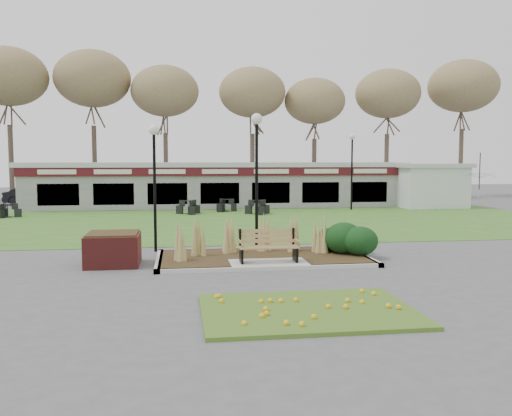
{
  "coord_description": "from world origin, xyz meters",
  "views": [
    {
      "loc": [
        -2.5,
        -14.86,
        3.01
      ],
      "look_at": [
        -0.1,
        2.0,
        1.52
      ],
      "focal_mm": 38.0,
      "sensor_mm": 36.0,
      "label": 1
    }
  ],
  "objects": [
    {
      "name": "bistro_set_b",
      "position": [
        1.9,
        15.07,
        0.28
      ],
      "size": [
        1.45,
        1.34,
        0.78
      ],
      "color": "black",
      "rests_on": "ground"
    },
    {
      "name": "food_pavilion",
      "position": [
        0.0,
        19.96,
        1.48
      ],
      "size": [
        24.6,
        3.4,
        2.9
      ],
      "color": "gray",
      "rests_on": "ground"
    },
    {
      "name": "flower_bed",
      "position": [
        0.0,
        -4.6,
        0.07
      ],
      "size": [
        4.2,
        3.0,
        0.16
      ],
      "color": "#365F1B",
      "rests_on": "ground"
    },
    {
      "name": "patio_umbrella",
      "position": [
        15.27,
        15.24,
        1.51
      ],
      "size": [
        2.3,
        2.32,
        2.38
      ],
      "color": "black",
      "rests_on": "ground"
    },
    {
      "name": "lamp_post_far_right",
      "position": [
        7.94,
        17.0,
        3.4
      ],
      "size": [
        0.39,
        0.39,
        4.66
      ],
      "color": "black",
      "rests_on": "ground"
    },
    {
      "name": "park_bench",
      "position": [
        0.0,
        0.25,
        0.59
      ],
      "size": [
        1.7,
        0.66,
        0.93
      ],
      "color": "olive",
      "rests_on": "ground"
    },
    {
      "name": "car_black",
      "position": [
        -12.43,
        23.97,
        0.62
      ],
      "size": [
        3.86,
        1.6,
        1.24
      ],
      "primitive_type": "imported",
      "rotation": [
        0.0,
        0.0,
        1.65
      ],
      "color": "black",
      "rests_on": "ground"
    },
    {
      "name": "bistro_set_d",
      "position": [
        0.18,
        17.0,
        0.26
      ],
      "size": [
        1.21,
        1.36,
        0.73
      ],
      "color": "black",
      "rests_on": "ground"
    },
    {
      "name": "lawn",
      "position": [
        0.0,
        12.0,
        0.01
      ],
      "size": [
        34.0,
        16.0,
        0.02
      ],
      "primitive_type": "cube",
      "color": "#2D6A21",
      "rests_on": "ground"
    },
    {
      "name": "service_hut",
      "position": [
        13.5,
        18.0,
        1.45
      ],
      "size": [
        4.4,
        3.4,
        2.83
      ],
      "color": "silver",
      "rests_on": "ground"
    },
    {
      "name": "lamp_post_mid_right",
      "position": [
        0.14,
        3.48,
        3.36
      ],
      "size": [
        0.38,
        0.38,
        4.61
      ],
      "color": "black",
      "rests_on": "ground"
    },
    {
      "name": "tree_backdrop",
      "position": [
        0.0,
        28.0,
        8.36
      ],
      "size": [
        47.24,
        5.24,
        10.36
      ],
      "color": "#47382B",
      "rests_on": "ground"
    },
    {
      "name": "ground",
      "position": [
        0.0,
        0.0,
        0.0
      ],
      "size": [
        100.0,
        100.0,
        0.0
      ],
      "primitive_type": "plane",
      "color": "#515154",
      "rests_on": "ground"
    },
    {
      "name": "brick_planter",
      "position": [
        -4.4,
        1.0,
        0.48
      ],
      "size": [
        1.5,
        1.5,
        0.95
      ],
      "color": "maroon",
      "rests_on": "ground"
    },
    {
      "name": "bistro_set_a",
      "position": [
        -11.54,
        15.3,
        0.26
      ],
      "size": [
        1.21,
        1.34,
        0.71
      ],
      "color": "black",
      "rests_on": "ground"
    },
    {
      "name": "planting_bed",
      "position": [
        1.27,
        1.35,
        0.37
      ],
      "size": [
        6.75,
        3.4,
        1.27
      ],
      "color": "#311F13",
      "rests_on": "ground"
    },
    {
      "name": "lamp_post_near_left",
      "position": [
        -3.29,
        3.2,
        3.05
      ],
      "size": [
        0.35,
        0.35,
        4.19
      ],
      "color": "black",
      "rests_on": "ground"
    },
    {
      "name": "bistro_set_c",
      "position": [
        -1.95,
        15.72,
        0.27
      ],
      "size": [
        1.37,
        1.36,
        0.75
      ],
      "color": "black",
      "rests_on": "ground"
    }
  ]
}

